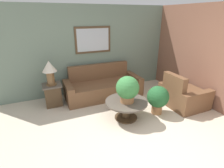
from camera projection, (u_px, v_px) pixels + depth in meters
ground_plane at (150, 141)px, 3.43m from camera, size 20.00×20.00×0.00m
wall_back at (99, 50)px, 5.41m from camera, size 6.50×0.09×2.60m
wall_right at (191, 53)px, 5.01m from camera, size 0.06×4.86×2.60m
couch_main at (103, 87)px, 5.27m from camera, size 2.25×0.93×0.92m
armchair at (183, 95)px, 4.71m from camera, size 0.94×1.07×0.92m
coffee_table at (126, 106)px, 4.09m from camera, size 0.98×0.98×0.46m
side_table at (53, 95)px, 4.73m from camera, size 0.49×0.49×0.59m
table_lamp at (50, 70)px, 4.47m from camera, size 0.37×0.37×0.64m
potted_plant_on_table at (127, 89)px, 3.89m from camera, size 0.52×0.52×0.61m
potted_plant_floor at (158, 98)px, 4.27m from camera, size 0.53×0.53×0.72m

